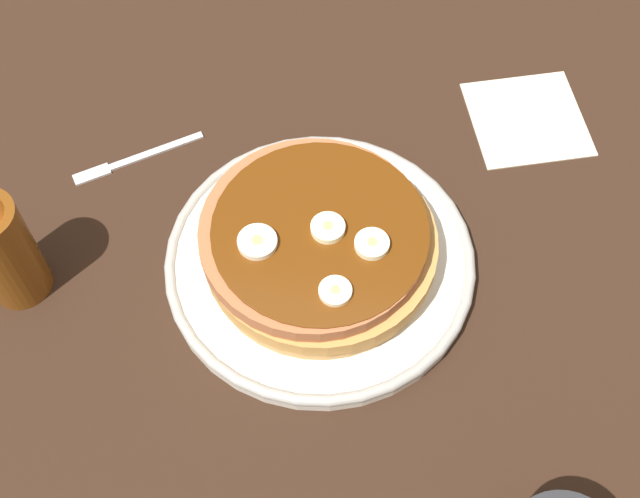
{
  "coord_description": "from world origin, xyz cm",
  "views": [
    {
      "loc": [
        5.25,
        -37.63,
        65.56
      ],
      "look_at": [
        0.0,
        0.0,
        3.04
      ],
      "focal_mm": 47.8,
      "sensor_mm": 36.0,
      "label": 1
    }
  ],
  "objects_px": {
    "napkin": "(527,119)",
    "banana_slice_3": "(257,242)",
    "banana_slice_0": "(328,228)",
    "fork": "(131,160)",
    "syrup_bottle": "(0,246)",
    "pancake_stack": "(319,246)",
    "banana_slice_1": "(372,244)",
    "plate": "(320,261)",
    "banana_slice_2": "(335,291)"
  },
  "relations": [
    {
      "from": "syrup_bottle",
      "to": "pancake_stack",
      "type": "bearing_deg",
      "value": 11.44
    },
    {
      "from": "pancake_stack",
      "to": "banana_slice_1",
      "type": "distance_m",
      "value": 0.05
    },
    {
      "from": "plate",
      "to": "syrup_bottle",
      "type": "xyz_separation_m",
      "value": [
        -0.26,
        -0.05,
        0.05
      ]
    },
    {
      "from": "pancake_stack",
      "to": "plate",
      "type": "bearing_deg",
      "value": 59.94
    },
    {
      "from": "fork",
      "to": "pancake_stack",
      "type": "bearing_deg",
      "value": -25.44
    },
    {
      "from": "banana_slice_2",
      "to": "banana_slice_1",
      "type": "bearing_deg",
      "value": 62.99
    },
    {
      "from": "banana_slice_2",
      "to": "syrup_bottle",
      "type": "relative_size",
      "value": 0.19
    },
    {
      "from": "banana_slice_2",
      "to": "syrup_bottle",
      "type": "distance_m",
      "value": 0.28
    },
    {
      "from": "banana_slice_0",
      "to": "napkin",
      "type": "height_order",
      "value": "banana_slice_0"
    },
    {
      "from": "plate",
      "to": "banana_slice_2",
      "type": "relative_size",
      "value": 10.16
    },
    {
      "from": "banana_slice_0",
      "to": "banana_slice_3",
      "type": "distance_m",
      "value": 0.06
    },
    {
      "from": "napkin",
      "to": "banana_slice_3",
      "type": "bearing_deg",
      "value": -136.51
    },
    {
      "from": "fork",
      "to": "syrup_bottle",
      "type": "distance_m",
      "value": 0.17
    },
    {
      "from": "banana_slice_0",
      "to": "banana_slice_3",
      "type": "height_order",
      "value": "same"
    },
    {
      "from": "banana_slice_1",
      "to": "banana_slice_0",
      "type": "bearing_deg",
      "value": 164.26
    },
    {
      "from": "banana_slice_0",
      "to": "napkin",
      "type": "xyz_separation_m",
      "value": [
        0.17,
        0.2,
        -0.06
      ]
    },
    {
      "from": "pancake_stack",
      "to": "banana_slice_1",
      "type": "xyz_separation_m",
      "value": [
        0.05,
        -0.01,
        0.03
      ]
    },
    {
      "from": "banana_slice_2",
      "to": "napkin",
      "type": "relative_size",
      "value": 0.24
    },
    {
      "from": "banana_slice_0",
      "to": "fork",
      "type": "height_order",
      "value": "banana_slice_0"
    },
    {
      "from": "pancake_stack",
      "to": "fork",
      "type": "bearing_deg",
      "value": 154.56
    },
    {
      "from": "banana_slice_1",
      "to": "banana_slice_3",
      "type": "bearing_deg",
      "value": -173.29
    },
    {
      "from": "plate",
      "to": "banana_slice_2",
      "type": "bearing_deg",
      "value": -70.63
    },
    {
      "from": "plate",
      "to": "banana_slice_0",
      "type": "distance_m",
      "value": 0.06
    },
    {
      "from": "napkin",
      "to": "banana_slice_2",
      "type": "bearing_deg",
      "value": -122.29
    },
    {
      "from": "fork",
      "to": "plate",
      "type": "bearing_deg",
      "value": -24.93
    },
    {
      "from": "banana_slice_1",
      "to": "napkin",
      "type": "distance_m",
      "value": 0.26
    },
    {
      "from": "fork",
      "to": "napkin",
      "type": "bearing_deg",
      "value": 15.54
    },
    {
      "from": "napkin",
      "to": "fork",
      "type": "relative_size",
      "value": 0.97
    },
    {
      "from": "banana_slice_1",
      "to": "syrup_bottle",
      "type": "bearing_deg",
      "value": -171.86
    },
    {
      "from": "fork",
      "to": "banana_slice_1",
      "type": "bearing_deg",
      "value": -22.91
    },
    {
      "from": "syrup_bottle",
      "to": "fork",
      "type": "bearing_deg",
      "value": 67.4
    },
    {
      "from": "banana_slice_0",
      "to": "plate",
      "type": "bearing_deg",
      "value": -177.95
    },
    {
      "from": "banana_slice_3",
      "to": "syrup_bottle",
      "type": "height_order",
      "value": "syrup_bottle"
    },
    {
      "from": "napkin",
      "to": "banana_slice_0",
      "type": "bearing_deg",
      "value": -131.6
    },
    {
      "from": "pancake_stack",
      "to": "napkin",
      "type": "relative_size",
      "value": 1.85
    },
    {
      "from": "plate",
      "to": "napkin",
      "type": "distance_m",
      "value": 0.27
    },
    {
      "from": "banana_slice_1",
      "to": "syrup_bottle",
      "type": "height_order",
      "value": "syrup_bottle"
    },
    {
      "from": "syrup_bottle",
      "to": "napkin",
      "type": "bearing_deg",
      "value": 29.72
    },
    {
      "from": "banana_slice_3",
      "to": "plate",
      "type": "bearing_deg",
      "value": 23.61
    },
    {
      "from": "syrup_bottle",
      "to": "banana_slice_1",
      "type": "bearing_deg",
      "value": 8.14
    },
    {
      "from": "plate",
      "to": "fork",
      "type": "xyz_separation_m",
      "value": [
        -0.2,
        0.09,
        -0.01
      ]
    },
    {
      "from": "banana_slice_0",
      "to": "banana_slice_2",
      "type": "bearing_deg",
      "value": -76.68
    },
    {
      "from": "banana_slice_1",
      "to": "fork",
      "type": "bearing_deg",
      "value": 157.09
    },
    {
      "from": "syrup_bottle",
      "to": "plate",
      "type": "bearing_deg",
      "value": 11.76
    },
    {
      "from": "plate",
      "to": "pancake_stack",
      "type": "height_order",
      "value": "pancake_stack"
    },
    {
      "from": "pancake_stack",
      "to": "banana_slice_2",
      "type": "xyz_separation_m",
      "value": [
        0.02,
        -0.06,
        0.03
      ]
    },
    {
      "from": "banana_slice_1",
      "to": "banana_slice_2",
      "type": "distance_m",
      "value": 0.05
    },
    {
      "from": "pancake_stack",
      "to": "banana_slice_3",
      "type": "distance_m",
      "value": 0.06
    },
    {
      "from": "banana_slice_2",
      "to": "banana_slice_3",
      "type": "xyz_separation_m",
      "value": [
        -0.07,
        0.04,
        0.0
      ]
    },
    {
      "from": "banana_slice_3",
      "to": "napkin",
      "type": "relative_size",
      "value": 0.3
    }
  ]
}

